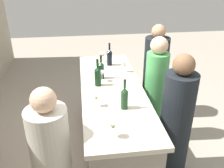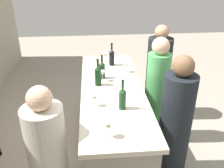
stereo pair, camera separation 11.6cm
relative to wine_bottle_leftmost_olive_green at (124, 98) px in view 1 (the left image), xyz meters
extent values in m
plane|color=#9E9384|center=(0.47, 0.06, -1.12)|extent=(12.00, 12.00, 0.00)
cube|color=gray|center=(0.47, 0.06, -0.65)|extent=(2.17, 0.66, 0.95)
cube|color=beige|center=(0.47, 0.06, -0.15)|extent=(2.25, 0.74, 0.05)
cylinder|color=#193D1E|center=(0.00, 0.00, -0.03)|extent=(0.07, 0.07, 0.20)
cone|color=#193D1E|center=(0.00, 0.00, 0.09)|extent=(0.07, 0.07, 0.04)
cylinder|color=#193D1E|center=(0.00, 0.00, 0.15)|extent=(0.03, 0.03, 0.08)
cylinder|color=black|center=(0.00, 0.00, 0.20)|extent=(0.03, 0.03, 0.01)
cylinder|color=black|center=(0.56, 0.23, -0.02)|extent=(0.08, 0.08, 0.20)
cone|color=black|center=(0.56, 0.23, 0.10)|extent=(0.08, 0.08, 0.04)
cylinder|color=black|center=(0.56, 0.23, 0.16)|extent=(0.03, 0.03, 0.09)
cylinder|color=black|center=(0.56, 0.23, 0.21)|extent=(0.03, 0.03, 0.01)
cylinder|color=black|center=(0.76, 0.17, -0.03)|extent=(0.08, 0.08, 0.19)
cone|color=black|center=(0.76, 0.17, 0.08)|extent=(0.08, 0.08, 0.04)
cylinder|color=black|center=(0.76, 0.17, 0.14)|extent=(0.03, 0.03, 0.08)
cylinder|color=black|center=(0.76, 0.17, 0.18)|extent=(0.03, 0.03, 0.01)
cylinder|color=black|center=(1.20, 0.00, -0.03)|extent=(0.07, 0.07, 0.20)
cone|color=black|center=(1.20, 0.00, 0.09)|extent=(0.07, 0.07, 0.04)
cylinder|color=black|center=(1.20, 0.00, 0.15)|extent=(0.03, 0.03, 0.08)
cylinder|color=black|center=(1.20, 0.00, 0.20)|extent=(0.03, 0.03, 0.01)
cylinder|color=white|center=(0.92, -0.16, -0.12)|extent=(0.06, 0.06, 0.00)
cylinder|color=white|center=(0.92, -0.16, -0.09)|extent=(0.01, 0.01, 0.06)
cone|color=white|center=(0.92, -0.16, -0.02)|extent=(0.07, 0.07, 0.08)
cone|color=beige|center=(0.92, -0.16, -0.04)|extent=(0.06, 0.06, 0.02)
cylinder|color=white|center=(1.35, 0.10, -0.12)|extent=(0.06, 0.06, 0.00)
cylinder|color=white|center=(1.35, 0.10, -0.08)|extent=(0.01, 0.01, 0.07)
cone|color=white|center=(1.35, 0.10, -0.01)|extent=(0.08, 0.08, 0.07)
cone|color=beige|center=(1.35, 0.10, -0.04)|extent=(0.07, 0.07, 0.03)
cylinder|color=white|center=(0.67, 0.17, -0.12)|extent=(0.06, 0.06, 0.00)
cylinder|color=white|center=(0.67, 0.17, -0.09)|extent=(0.01, 0.01, 0.07)
cone|color=white|center=(0.67, 0.17, -0.02)|extent=(0.07, 0.07, 0.07)
cylinder|color=white|center=(-0.44, 0.19, -0.12)|extent=(0.06, 0.06, 0.00)
cylinder|color=white|center=(-0.44, 0.19, -0.08)|extent=(0.01, 0.01, 0.08)
cone|color=white|center=(-0.44, 0.19, 0.00)|extent=(0.08, 0.08, 0.07)
cone|color=beige|center=(-0.44, 0.19, -0.02)|extent=(0.07, 0.07, 0.02)
cylinder|color=white|center=(0.08, 0.29, -0.12)|extent=(0.06, 0.06, 0.00)
cylinder|color=white|center=(0.08, 0.29, -0.09)|extent=(0.01, 0.01, 0.07)
cone|color=white|center=(0.08, 0.29, -0.02)|extent=(0.07, 0.07, 0.07)
cone|color=beige|center=(0.08, 0.29, -0.04)|extent=(0.06, 0.06, 0.03)
cylinder|color=black|center=(0.06, -0.61, -0.46)|extent=(0.43, 0.43, 1.32)
sphere|color=brown|center=(0.06, -0.61, 0.30)|extent=(0.23, 0.23, 0.23)
cylinder|color=#4CA559|center=(0.74, -0.57, -0.47)|extent=(0.37, 0.37, 1.31)
sphere|color=#D8AD8C|center=(0.74, -0.57, 0.29)|extent=(0.23, 0.23, 0.23)
cylinder|color=black|center=(1.35, -0.75, -0.46)|extent=(0.49, 0.49, 1.33)
sphere|color=tan|center=(1.35, -0.75, 0.31)|extent=(0.21, 0.21, 0.21)
cylinder|color=beige|center=(-0.35, 0.74, -0.49)|extent=(0.46, 0.46, 1.26)
sphere|color=#D8AD8C|center=(-0.35, 0.74, 0.23)|extent=(0.22, 0.22, 0.22)
camera|label=1|loc=(-2.14, 0.41, 1.24)|focal=39.56mm
camera|label=2|loc=(-2.15, 0.30, 1.24)|focal=39.56mm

